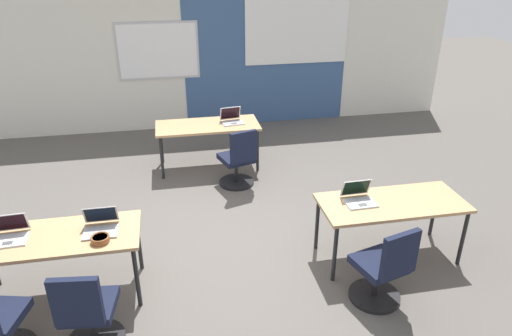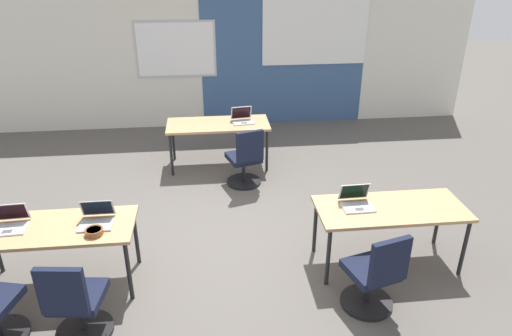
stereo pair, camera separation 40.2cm
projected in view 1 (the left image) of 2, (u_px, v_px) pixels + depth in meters
name	position (u px, v px, depth m)	size (l,w,h in m)	color
ground_plane	(228.00, 243.00, 5.64)	(24.00, 24.00, 0.00)	#56514C
back_wall_assembly	(198.00, 53.00, 8.74)	(10.00, 0.27, 2.80)	silver
desk_near_left	(56.00, 241.00, 4.52)	(1.60, 0.70, 0.72)	tan
desk_near_right	(392.00, 206.00, 5.12)	(1.60, 0.70, 0.72)	tan
desk_far_center	(208.00, 128.00, 7.30)	(1.60, 0.70, 0.72)	tan
laptop_near_left_inner	(101.00, 226.00, 4.56)	(0.33, 0.32, 0.22)	#9E9EA3
chair_near_left_inner	(88.00, 316.00, 4.00)	(0.52, 0.56, 0.92)	black
laptop_near_left_end	(9.00, 234.00, 4.43)	(0.35, 0.32, 0.23)	silver
laptop_far_right	(232.00, 119.00, 7.34)	(0.37, 0.34, 0.23)	#B7B7BC
chair_far_right	(238.00, 163.00, 6.82)	(0.55, 0.60, 0.92)	black
laptop_near_right_inner	(359.00, 198.00, 5.07)	(0.34, 0.32, 0.23)	#B7B7BC
chair_near_right_inner	(383.00, 272.00, 4.55)	(0.54, 0.59, 0.92)	black
snack_bowl	(100.00, 239.00, 4.39)	(0.18, 0.18, 0.06)	brown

